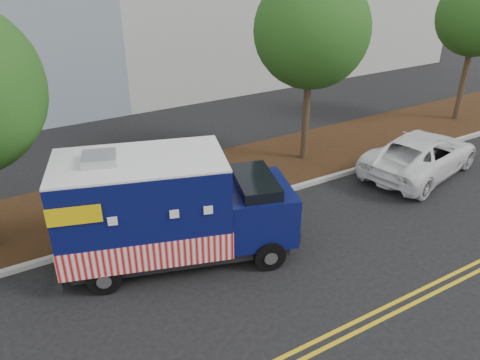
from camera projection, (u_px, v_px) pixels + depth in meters
ground at (203, 245)px, 13.23m from camera, size 120.00×120.00×0.00m
curb at (182, 221)px, 14.28m from camera, size 120.00×0.18×0.15m
mulch_strip at (157, 192)px, 15.89m from camera, size 120.00×4.00×0.15m
centerline_near at (297, 350)px, 9.81m from camera, size 120.00×0.10×0.01m
centerline_far at (305, 358)px, 9.62m from camera, size 120.00×0.10×0.01m
tree_c at (312, 31)px, 16.16m from camera, size 4.05×4.05×6.99m
tree_d at (477, 16)px, 20.31m from camera, size 3.50×3.50×6.60m
sign_post at (55, 211)px, 12.59m from camera, size 0.06×0.06×2.40m
food_truck at (165, 212)px, 12.02m from camera, size 6.47×3.92×3.22m
white_car at (421, 154)px, 17.12m from camera, size 5.77×3.64×1.48m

